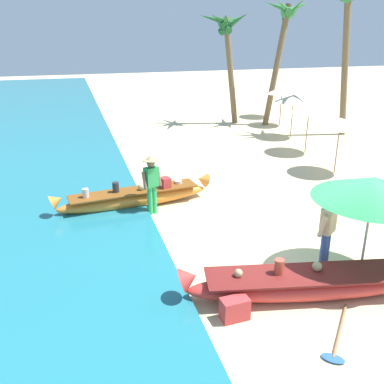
{
  "coord_description": "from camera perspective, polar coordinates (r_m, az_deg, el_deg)",
  "views": [
    {
      "loc": [
        -4.64,
        -7.21,
        4.78
      ],
      "look_at": [
        -1.88,
        2.39,
        0.9
      ],
      "focal_mm": 40.35,
      "sensor_mm": 36.0,
      "label": 1
    }
  ],
  "objects": [
    {
      "name": "palm_tree_leaning_seaward",
      "position": [
        22.55,
        12.14,
        20.65
      ],
      "size": [
        2.31,
        2.61,
        6.02
      ],
      "color": "brown",
      "rests_on": "ground"
    },
    {
      "name": "paddle",
      "position": [
        7.75,
        18.7,
        -17.95
      ],
      "size": [
        1.22,
        1.33,
        0.05
      ],
      "color": "#8E6B47",
      "rests_on": "ground"
    },
    {
      "name": "person_vendor_hatted",
      "position": [
        11.43,
        -5.39,
        1.53
      ],
      "size": [
        0.58,
        0.44,
        1.64
      ],
      "color": "green",
      "rests_on": "ground"
    },
    {
      "name": "person_tourist_customer",
      "position": [
        9.08,
        17.43,
        -4.84
      ],
      "size": [
        0.56,
        0.48,
        1.67
      ],
      "color": "#3D5BA8",
      "rests_on": "ground"
    },
    {
      "name": "patio_umbrella_large",
      "position": [
        8.88,
        22.88,
        0.42
      ],
      "size": [
        2.31,
        2.31,
        2.11
      ],
      "color": "#B7B7BC",
      "rests_on": "ground"
    },
    {
      "name": "cooler_box",
      "position": [
        7.76,
        5.67,
        -15.12
      ],
      "size": [
        0.51,
        0.32,
        0.4
      ],
      "primitive_type": "cube",
      "rotation": [
        0.0,
        0.0,
        0.08
      ],
      "color": "#C63838",
      "rests_on": "ground"
    },
    {
      "name": "parasol_row_4",
      "position": [
        24.42,
        10.28,
        13.76
      ],
      "size": [
        1.6,
        1.6,
        1.91
      ],
      "color": "#8E6B47",
      "rests_on": "ground"
    },
    {
      "name": "parasol_row_1",
      "position": [
        17.6,
        15.22,
        10.56
      ],
      "size": [
        1.6,
        1.6,
        1.91
      ],
      "color": "#8E6B47",
      "rests_on": "ground"
    },
    {
      "name": "palm_tree_tall_inland",
      "position": [
        20.74,
        19.83,
        22.05
      ],
      "size": [
        2.64,
        2.7,
        6.76
      ],
      "color": "brown",
      "rests_on": "ground"
    },
    {
      "name": "boat_red_foreground",
      "position": [
        8.52,
        15.0,
        -11.6
      ],
      "size": [
        4.88,
        1.65,
        0.79
      ],
      "color": "red",
      "rests_on": "ground"
    },
    {
      "name": "boat_orange_midground",
      "position": [
        12.16,
        -7.58,
        -0.71
      ],
      "size": [
        4.58,
        1.18,
        0.78
      ],
      "color": "orange",
      "rests_on": "ground"
    },
    {
      "name": "ground_plane",
      "position": [
        9.82,
        14.73,
        -8.69
      ],
      "size": [
        80.0,
        80.0,
        0.0
      ],
      "primitive_type": "plane",
      "color": "beige"
    },
    {
      "name": "parasol_row_0",
      "position": [
        15.33,
        19.01,
        8.66
      ],
      "size": [
        1.6,
        1.6,
        1.91
      ],
      "color": "#8E6B47",
      "rests_on": "ground"
    },
    {
      "name": "palm_tree_mid_cluster",
      "position": [
        22.23,
        4.56,
        20.31
      ],
      "size": [
        2.45,
        2.93,
        5.46
      ],
      "color": "brown",
      "rests_on": "ground"
    },
    {
      "name": "parasol_row_3",
      "position": [
        22.4,
        11.81,
        13.01
      ],
      "size": [
        1.6,
        1.6,
        1.91
      ],
      "color": "#8E6B47",
      "rests_on": "ground"
    },
    {
      "name": "parasol_row_2",
      "position": [
        20.0,
        13.28,
        11.95
      ],
      "size": [
        1.6,
        1.6,
        1.91
      ],
      "color": "#8E6B47",
      "rests_on": "ground"
    }
  ]
}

